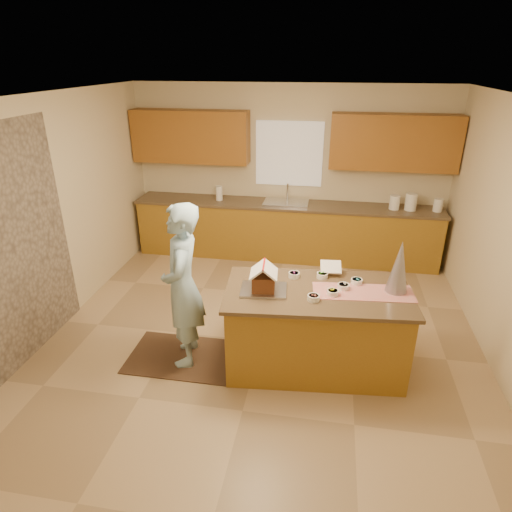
# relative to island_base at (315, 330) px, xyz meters

# --- Properties ---
(floor) EXTENTS (5.50, 5.50, 0.00)m
(floor) POSITION_rel_island_base_xyz_m (-0.62, 0.33, -0.43)
(floor) COLOR tan
(floor) RESTS_ON ground
(ceiling) EXTENTS (5.50, 5.50, 0.00)m
(ceiling) POSITION_rel_island_base_xyz_m (-0.62, 0.33, 2.27)
(ceiling) COLOR silver
(ceiling) RESTS_ON floor
(wall_back) EXTENTS (5.50, 5.50, 0.00)m
(wall_back) POSITION_rel_island_base_xyz_m (-0.62, 3.08, 0.92)
(wall_back) COLOR beige
(wall_back) RESTS_ON floor
(wall_front) EXTENTS (5.50, 5.50, 0.00)m
(wall_front) POSITION_rel_island_base_xyz_m (-0.62, -2.42, 0.92)
(wall_front) COLOR beige
(wall_front) RESTS_ON floor
(wall_left) EXTENTS (5.50, 5.50, 0.00)m
(wall_left) POSITION_rel_island_base_xyz_m (-3.12, 0.33, 0.92)
(wall_left) COLOR beige
(wall_left) RESTS_ON floor
(stone_accent) EXTENTS (0.00, 2.50, 2.50)m
(stone_accent) POSITION_rel_island_base_xyz_m (-3.10, -0.47, 0.82)
(stone_accent) COLOR gray
(stone_accent) RESTS_ON wall_left
(window_curtain) EXTENTS (1.05, 0.03, 1.00)m
(window_curtain) POSITION_rel_island_base_xyz_m (-0.62, 3.05, 1.22)
(window_curtain) COLOR white
(window_curtain) RESTS_ON wall_back
(back_counter_base) EXTENTS (4.80, 0.60, 0.88)m
(back_counter_base) POSITION_rel_island_base_xyz_m (-0.62, 2.78, 0.01)
(back_counter_base) COLOR #8D611D
(back_counter_base) RESTS_ON floor
(back_counter_top) EXTENTS (4.85, 0.63, 0.04)m
(back_counter_top) POSITION_rel_island_base_xyz_m (-0.62, 2.78, 0.47)
(back_counter_top) COLOR brown
(back_counter_top) RESTS_ON back_counter_base
(upper_cabinet_left) EXTENTS (1.85, 0.35, 0.80)m
(upper_cabinet_left) POSITION_rel_island_base_xyz_m (-2.17, 2.90, 1.47)
(upper_cabinet_left) COLOR #9D6121
(upper_cabinet_left) RESTS_ON wall_back
(upper_cabinet_right) EXTENTS (1.85, 0.35, 0.80)m
(upper_cabinet_right) POSITION_rel_island_base_xyz_m (0.93, 2.90, 1.47)
(upper_cabinet_right) COLOR #9D6121
(upper_cabinet_right) RESTS_ON wall_back
(sink) EXTENTS (0.70, 0.45, 0.12)m
(sink) POSITION_rel_island_base_xyz_m (-0.62, 2.78, 0.46)
(sink) COLOR silver
(sink) RESTS_ON back_counter_top
(faucet) EXTENTS (0.03, 0.03, 0.28)m
(faucet) POSITION_rel_island_base_xyz_m (-0.62, 2.96, 0.63)
(faucet) COLOR silver
(faucet) RESTS_ON back_counter_top
(island_base) EXTENTS (1.85, 1.04, 0.87)m
(island_base) POSITION_rel_island_base_xyz_m (0.00, 0.00, 0.00)
(island_base) COLOR #8D611D
(island_base) RESTS_ON floor
(island_top) EXTENTS (1.94, 1.13, 0.04)m
(island_top) POSITION_rel_island_base_xyz_m (0.00, 0.00, 0.45)
(island_top) COLOR brown
(island_top) RESTS_ON island_base
(table_runner) EXTENTS (1.02, 0.44, 0.01)m
(table_runner) POSITION_rel_island_base_xyz_m (0.44, 0.04, 0.48)
(table_runner) COLOR #B3100C
(table_runner) RESTS_ON island_top
(baking_tray) EXTENTS (0.48, 0.37, 0.02)m
(baking_tray) POSITION_rel_island_base_xyz_m (-0.54, -0.10, 0.49)
(baking_tray) COLOR silver
(baking_tray) RESTS_ON island_top
(cookbook) EXTENTS (0.23, 0.19, 0.09)m
(cookbook) POSITION_rel_island_base_xyz_m (0.11, 0.39, 0.56)
(cookbook) COLOR white
(cookbook) RESTS_ON island_top
(tinsel_tree) EXTENTS (0.24, 0.24, 0.54)m
(tinsel_tree) POSITION_rel_island_base_xyz_m (0.76, 0.12, 0.75)
(tinsel_tree) COLOR silver
(tinsel_tree) RESTS_ON island_top
(rug) EXTENTS (1.20, 0.78, 0.01)m
(rug) POSITION_rel_island_base_xyz_m (-1.42, -0.12, -0.43)
(rug) COLOR black
(rug) RESTS_ON floor
(boy) EXTENTS (0.54, 0.72, 1.77)m
(boy) POSITION_rel_island_base_xyz_m (-1.37, -0.12, 0.46)
(boy) COLOR #9AC2DA
(boy) RESTS_ON rug
(canister_a) EXTENTS (0.16, 0.16, 0.21)m
(canister_a) POSITION_rel_island_base_xyz_m (1.03, 2.78, 0.59)
(canister_a) COLOR white
(canister_a) RESTS_ON back_counter_top
(canister_b) EXTENTS (0.17, 0.17, 0.25)m
(canister_b) POSITION_rel_island_base_xyz_m (1.27, 2.78, 0.61)
(canister_b) COLOR white
(canister_b) RESTS_ON back_counter_top
(canister_c) EXTENTS (0.14, 0.14, 0.19)m
(canister_c) POSITION_rel_island_base_xyz_m (1.67, 2.78, 0.58)
(canister_c) COLOR white
(canister_c) RESTS_ON back_counter_top
(paper_towel) EXTENTS (0.11, 0.11, 0.23)m
(paper_towel) POSITION_rel_island_base_xyz_m (-1.71, 2.78, 0.60)
(paper_towel) COLOR white
(paper_towel) RESTS_ON back_counter_top
(gingerbread_house) EXTENTS (0.29, 0.30, 0.28)m
(gingerbread_house) POSITION_rel_island_base_xyz_m (-0.54, -0.10, 0.60)
(gingerbread_house) COLOR #5C2918
(gingerbread_house) RESTS_ON baking_tray
(candy_bowls) EXTENTS (0.77, 0.61, 0.05)m
(candy_bowls) POSITION_rel_island_base_xyz_m (0.08, 0.10, 0.50)
(candy_bowls) COLOR green
(candy_bowls) RESTS_ON island_top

